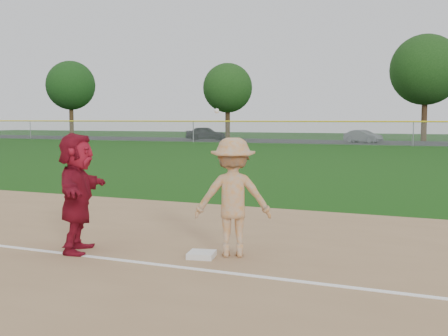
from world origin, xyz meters
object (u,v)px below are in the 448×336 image
at_px(first_base, 202,255).
at_px(car_left, 206,133).
at_px(base_runner, 77,193).
at_px(car_mid, 363,136).

bearing_deg(first_base, car_left, 115.33).
bearing_deg(first_base, base_runner, -167.54).
bearing_deg(car_mid, first_base, -150.43).
relative_size(base_runner, car_mid, 0.55).
xyz_separation_m(first_base, car_mid, (-5.22, 45.30, 0.53)).
xyz_separation_m(base_runner, car_left, (-19.33, 45.62, -0.28)).
height_order(base_runner, car_mid, base_runner).
distance_m(car_left, car_mid, 16.16).
bearing_deg(car_left, base_runner, -170.38).
distance_m(base_runner, car_mid, 45.87).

